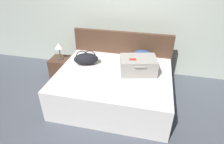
% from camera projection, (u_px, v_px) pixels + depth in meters
% --- Properties ---
extents(ground_plane, '(12.00, 12.00, 0.00)m').
position_uv_depth(ground_plane, '(108.00, 114.00, 3.25)').
color(ground_plane, '#4C515B').
extents(back_wall, '(8.00, 0.10, 2.60)m').
position_uv_depth(back_wall, '(127.00, 13.00, 3.95)').
color(back_wall, '#B7C1B2').
rests_on(back_wall, ground).
extents(bed, '(1.95, 1.55, 0.58)m').
position_uv_depth(bed, '(113.00, 87.00, 3.44)').
color(bed, silver).
rests_on(bed, ground).
extents(headboard, '(1.99, 0.08, 1.04)m').
position_uv_depth(headboard, '(122.00, 56.00, 3.99)').
color(headboard, '#4C3323').
rests_on(headboard, ground).
extents(hard_case_large, '(0.68, 0.54, 0.28)m').
position_uv_depth(hard_case_large, '(138.00, 65.00, 3.25)').
color(hard_case_large, gray).
rests_on(hard_case_large, bed).
extents(duffel_bag, '(0.49, 0.34, 0.28)m').
position_uv_depth(duffel_bag, '(86.00, 59.00, 3.50)').
color(duffel_bag, black).
rests_on(duffel_bag, bed).
extents(pillow_near_headboard, '(0.42, 0.31, 0.20)m').
position_uv_depth(pillow_near_headboard, '(143.00, 55.00, 3.65)').
color(pillow_near_headboard, navy).
rests_on(pillow_near_headboard, bed).
extents(nightstand, '(0.44, 0.40, 0.45)m').
position_uv_depth(nightstand, '(62.00, 68.00, 4.15)').
color(nightstand, '#4C3323').
rests_on(nightstand, ground).
extents(table_lamp, '(0.17, 0.17, 0.35)m').
position_uv_depth(table_lamp, '(59.00, 47.00, 3.89)').
color(table_lamp, '#3F3833').
rests_on(table_lamp, nightstand).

